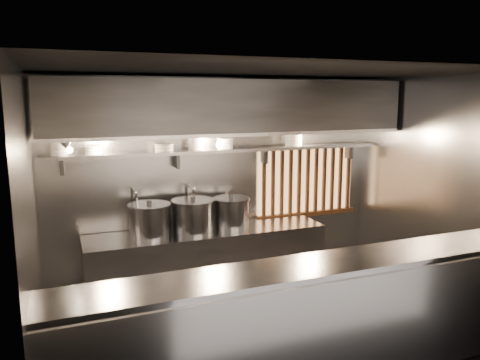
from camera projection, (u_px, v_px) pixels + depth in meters
floor at (266, 334)px, 5.09m from camera, size 4.50×4.50×0.00m
ceiling at (269, 71)px, 4.61m from camera, size 4.50×4.50×0.00m
wall_back at (220, 185)px, 6.22m from camera, size 4.50×0.00×4.50m
wall_left at (31, 232)px, 4.03m from camera, size 0.00×3.00×3.00m
wall_right at (435, 193)px, 5.67m from camera, size 0.00×3.00×3.00m
serving_counter at (312, 325)px, 4.12m from camera, size 4.50×0.56×1.13m
cooking_bench at (207, 264)px, 5.94m from camera, size 3.00×0.70×0.90m
bowl_shelf at (224, 150)px, 5.97m from camera, size 4.40×0.34×0.04m
exhaust_hood at (230, 107)px, 5.68m from camera, size 4.40×0.81×0.65m
wood_screen at (307, 180)px, 6.66m from camera, size 1.56×0.09×1.04m
faucet_left at (134, 200)px, 5.70m from camera, size 0.04×0.30×0.50m
faucet_right at (190, 196)px, 5.95m from camera, size 0.04×0.30×0.50m
heat_lamp at (66, 144)px, 4.82m from camera, size 0.25×0.35×0.20m
pendant_bulb at (220, 145)px, 5.81m from camera, size 0.09×0.09×0.19m
stock_pot_left at (150, 220)px, 5.57m from camera, size 0.57×0.57×0.44m
stock_pot_mid at (231, 212)px, 5.99m from camera, size 0.55×0.55×0.42m
stock_pot_right at (193, 216)px, 5.77m from camera, size 0.57×0.57×0.45m
bowl_stack_0 at (59, 148)px, 5.24m from camera, size 0.21×0.21×0.17m
bowl_stack_1 at (94, 150)px, 5.38m from camera, size 0.22×0.22×0.09m
bowl_stack_2 at (164, 147)px, 5.68m from camera, size 0.24×0.24×0.09m
bowl_stack_3 at (196, 143)px, 5.82m from camera, size 0.21×0.21×0.17m
bowl_stack_4 at (225, 143)px, 5.96m from camera, size 0.22×0.22×0.13m
bowl_stack_5 at (293, 139)px, 6.32m from camera, size 0.24×0.24×0.17m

